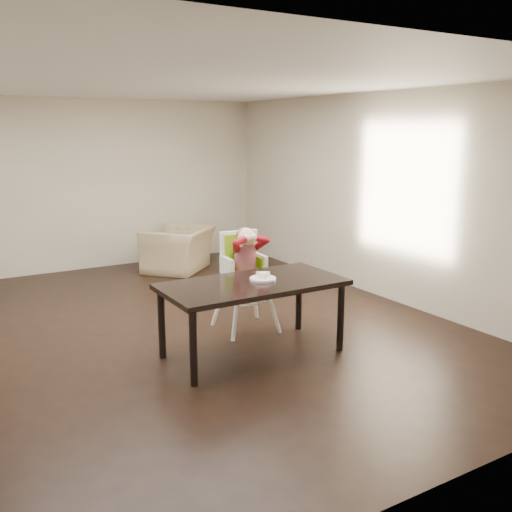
# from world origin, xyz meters

# --- Properties ---
(ground) EXTENTS (7.00, 7.00, 0.00)m
(ground) POSITION_xyz_m (0.00, 0.00, 0.00)
(ground) COLOR black
(ground) RESTS_ON ground
(room_walls) EXTENTS (6.02, 7.02, 2.71)m
(room_walls) POSITION_xyz_m (0.00, 0.00, 1.86)
(room_walls) COLOR #BDB49C
(room_walls) RESTS_ON ground
(dining_table) EXTENTS (1.80, 0.90, 0.75)m
(dining_table) POSITION_xyz_m (0.47, -1.01, 0.67)
(dining_table) COLOR black
(dining_table) RESTS_ON ground
(high_chair) EXTENTS (0.52, 0.52, 1.17)m
(high_chair) POSITION_xyz_m (0.78, -0.31, 0.82)
(high_chair) COLOR white
(high_chair) RESTS_ON ground
(plate) EXTENTS (0.30, 0.30, 0.08)m
(plate) POSITION_xyz_m (0.60, -0.99, 0.78)
(plate) COLOR white
(plate) RESTS_ON dining_table
(armchair) EXTENTS (1.24, 1.22, 0.92)m
(armchair) POSITION_xyz_m (1.24, 2.63, 0.46)
(armchair) COLOR tan
(armchair) RESTS_ON ground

